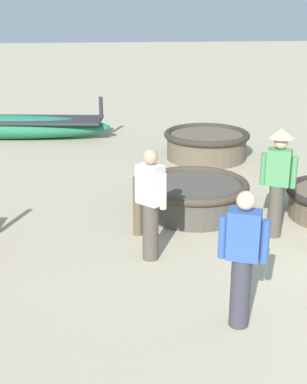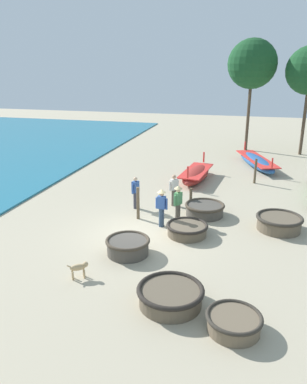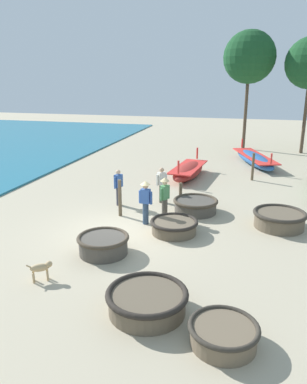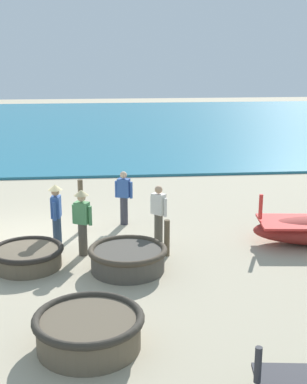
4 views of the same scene
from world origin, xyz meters
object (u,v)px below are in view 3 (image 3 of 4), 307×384
object	(u,v)px
fisherman_standing_left	(162,184)
mooring_post_mid_beach	(120,198)
coracle_front_right	(103,244)
fisherman_standing_right	(146,200)
coracle_far_right	(147,300)
fisherman_crouching	(119,187)
coracle_upturned	(223,334)
tree_rightmost	(249,57)
mooring_post_shoreline	(181,193)
coracle_weathered	(174,226)
long_boat_blue_hull	(188,171)
fisherman_by_coracle	(165,195)
coracle_beside_post	(195,205)
dog	(41,268)
coracle_nearest	(279,219)
long_boat_ochre_hull	(254,159)
mooring_post_inland	(253,167)

from	to	relation	value
fisherman_standing_left	mooring_post_mid_beach	bearing A→B (deg)	-120.51
coracle_front_right	fisherman_standing_right	world-z (taller)	fisherman_standing_right
coracle_far_right	fisherman_crouching	world-z (taller)	fisherman_crouching
coracle_upturned	tree_rightmost	bearing A→B (deg)	90.80
coracle_upturned	mooring_post_shoreline	bearing A→B (deg)	106.34
tree_rightmost	fisherman_crouching	bearing A→B (deg)	-107.52
fisherman_standing_right	tree_rightmost	xyz separation A→B (m)	(3.05, 16.80, 5.70)
coracle_far_right	fisherman_standing_left	size ratio (longest dim) A/B	1.24
coracle_weathered	long_boat_blue_hull	bearing A→B (deg)	95.95
fisherman_standing_left	fisherman_by_coracle	bearing A→B (deg)	-73.15
mooring_post_mid_beach	coracle_upturned	bearing A→B (deg)	-55.12
coracle_weathered	mooring_post_shoreline	distance (m)	3.35
coracle_far_right	mooring_post_shoreline	xyz separation A→B (m)	(-0.74, 8.04, 0.15)
coracle_beside_post	tree_rightmost	bearing A→B (deg)	84.60
long_boat_blue_hull	fisherman_standing_right	bearing A→B (deg)	-93.28
fisherman_crouching	tree_rightmost	xyz separation A→B (m)	(4.75, 15.03, 5.82)
dog	tree_rightmost	world-z (taller)	tree_rightmost
coracle_nearest	dog	xyz separation A→B (m)	(-6.42, -5.58, 0.04)
long_boat_ochre_hull	fisherman_crouching	size ratio (longest dim) A/B	3.67
long_boat_blue_hull	coracle_upturned	bearing A→B (deg)	-77.28
coracle_nearest	mooring_post_inland	world-z (taller)	mooring_post_inland
coracle_weathered	coracle_nearest	bearing A→B (deg)	22.66
coracle_front_right	fisherman_crouching	world-z (taller)	fisherman_crouching
coracle_front_right	mooring_post_shoreline	size ratio (longest dim) A/B	1.77
coracle_upturned	fisherman_standing_right	distance (m)	6.91
coracle_beside_post	tree_rightmost	distance (m)	16.42
mooring_post_mid_beach	fisherman_crouching	bearing A→B (deg)	112.09
long_boat_ochre_hull	fisherman_crouching	bearing A→B (deg)	-120.24
coracle_nearest	coracle_beside_post	bearing A→B (deg)	165.83
long_boat_ochre_hull	mooring_post_shoreline	distance (m)	9.19
long_boat_ochre_hull	coracle_beside_post	bearing A→B (deg)	-103.30
fisherman_standing_right	dog	bearing A→B (deg)	-108.86
coracle_weathered	long_boat_blue_hull	xyz separation A→B (m)	(-0.80, 7.70, 0.12)
fisherman_crouching	fisherman_standing_right	size ratio (longest dim) A/B	0.94
coracle_front_right	mooring_post_mid_beach	world-z (taller)	mooring_post_mid_beach
coracle_upturned	tree_rightmost	distance (m)	23.68
coracle_beside_post	fisherman_standing_right	world-z (taller)	fisherman_standing_right
coracle_nearest	tree_rightmost	xyz separation A→B (m)	(-1.78, 15.89, 6.32)
fisherman_standing_left	mooring_post_shoreline	size ratio (longest dim) A/B	1.71
coracle_nearest	fisherman_by_coracle	xyz separation A→B (m)	(-4.26, -0.25, 0.62)
tree_rightmost	long_boat_ochre_hull	bearing A→B (deg)	-81.02
coracle_nearest	coracle_beside_post	distance (m)	3.31
fisherman_standing_left	mooring_post_inland	size ratio (longest dim) A/B	1.07
dog	tree_rightmost	xyz separation A→B (m)	(4.64, 21.47, 6.28)
coracle_weathered	tree_rightmost	xyz separation A→B (m)	(1.83, 17.40, 6.39)
fisherman_by_coracle	coracle_front_right	bearing A→B (deg)	-109.09
coracle_weathered	fisherman_standing_left	world-z (taller)	fisherman_standing_left
coracle_nearest	fisherman_standing_left	bearing A→B (deg)	160.81
mooring_post_inland	fisherman_standing_left	bearing A→B (deg)	-128.27
coracle_beside_post	fisherman_standing_left	size ratio (longest dim) A/B	1.16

